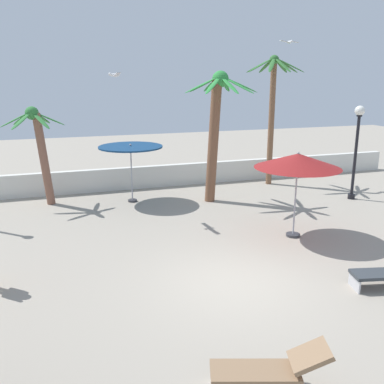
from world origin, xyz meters
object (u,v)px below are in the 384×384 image
(patio_umbrella_0, at_px, (131,149))
(seagull_0, at_px, (290,42))
(patio_umbrella_1, at_px, (298,161))
(palm_tree_1, at_px, (216,121))
(lounge_chair_2, at_px, (270,369))
(palm_tree_2, at_px, (39,143))
(seagull_1, at_px, (115,75))
(lamp_post_1, at_px, (357,140))
(palm_tree_0, at_px, (272,103))

(patio_umbrella_0, xyz_separation_m, seagull_0, (7.29, 0.93, 4.17))
(patio_umbrella_0, height_order, patio_umbrella_1, patio_umbrella_1)
(palm_tree_1, bearing_deg, lounge_chair_2, -106.72)
(palm_tree_2, relative_size, seagull_0, 3.92)
(lounge_chair_2, height_order, seagull_1, seagull_1)
(palm_tree_2, bearing_deg, patio_umbrella_0, -11.46)
(patio_umbrella_0, bearing_deg, lamp_post_1, -15.68)
(patio_umbrella_0, distance_m, seagull_1, 3.30)
(patio_umbrella_0, bearing_deg, seagull_1, -114.06)
(lounge_chair_2, xyz_separation_m, seagull_0, (7.24, 12.24, 5.90))
(palm_tree_1, height_order, seagull_1, palm_tree_1)
(palm_tree_0, height_order, seagull_0, seagull_0)
(lounge_chair_2, relative_size, seagull_1, 1.67)
(palm_tree_0, xyz_separation_m, seagull_0, (0.69, -0.02, 2.61))
(patio_umbrella_0, distance_m, lounge_chair_2, 11.44)
(palm_tree_2, height_order, lounge_chair_2, palm_tree_2)
(patio_umbrella_0, distance_m, palm_tree_0, 6.85)
(patio_umbrella_0, bearing_deg, seagull_0, 7.27)
(lamp_post_1, height_order, seagull_1, seagull_1)
(lamp_post_1, bearing_deg, palm_tree_2, 165.49)
(patio_umbrella_1, xyz_separation_m, lounge_chair_2, (-4.01, -5.90, -1.99))
(palm_tree_0, distance_m, palm_tree_2, 10.02)
(palm_tree_0, distance_m, lamp_post_1, 4.11)
(palm_tree_0, relative_size, palm_tree_2, 1.52)
(palm_tree_1, relative_size, lamp_post_1, 1.35)
(patio_umbrella_1, height_order, lamp_post_1, lamp_post_1)
(patio_umbrella_0, bearing_deg, patio_umbrella_1, -53.14)
(patio_umbrella_1, distance_m, palm_tree_1, 4.69)
(palm_tree_1, bearing_deg, patio_umbrella_0, 164.73)
(palm_tree_2, relative_size, seagull_1, 3.28)
(patio_umbrella_1, height_order, palm_tree_2, palm_tree_2)
(seagull_1, bearing_deg, lounge_chair_2, -85.35)
(palm_tree_0, relative_size, lounge_chair_2, 2.98)
(patio_umbrella_1, distance_m, palm_tree_0, 6.97)
(patio_umbrella_1, xyz_separation_m, palm_tree_2, (-7.40, 6.09, 0.02))
(palm_tree_2, relative_size, lounge_chair_2, 1.96)
(palm_tree_0, bearing_deg, seagull_0, -1.33)
(palm_tree_1, height_order, palm_tree_2, palm_tree_1)
(patio_umbrella_1, height_order, lounge_chair_2, patio_umbrella_1)
(lamp_post_1, distance_m, seagull_0, 5.30)
(seagull_0, bearing_deg, patio_umbrella_0, -172.73)
(lamp_post_1, bearing_deg, seagull_1, 175.31)
(palm_tree_0, bearing_deg, palm_tree_1, -151.98)
(lounge_chair_2, bearing_deg, lamp_post_1, 46.17)
(palm_tree_0, bearing_deg, lamp_post_1, -59.31)
(seagull_1, bearing_deg, palm_tree_0, 19.46)
(patio_umbrella_1, xyz_separation_m, palm_tree_1, (-0.87, 4.54, 0.79))
(seagull_0, bearing_deg, palm_tree_1, -156.29)
(lounge_chair_2, height_order, seagull_0, seagull_0)
(lamp_post_1, relative_size, seagull_1, 3.24)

